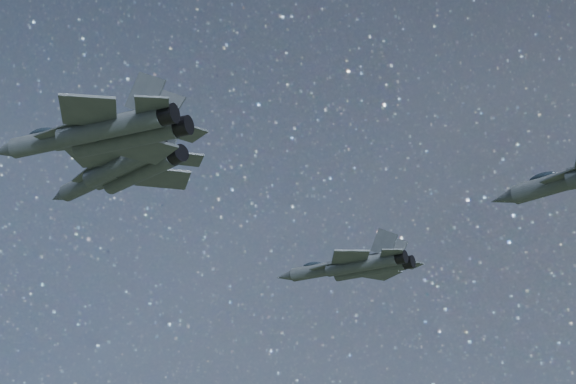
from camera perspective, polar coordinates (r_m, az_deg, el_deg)
The scene contains 3 objects.
jet_lead at distance 85.12m, azimuth -9.89°, elevation 1.31°, with size 18.94×13.03×4.75m.
jet_left at distance 98.36m, azimuth 3.97°, elevation -4.41°, with size 16.02×11.33×4.06m.
jet_right at distance 68.16m, azimuth -10.94°, elevation 3.49°, with size 17.08×11.82×4.29m.
Camera 1 is at (41.99, -61.79, 113.61)m, focal length 60.00 mm.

